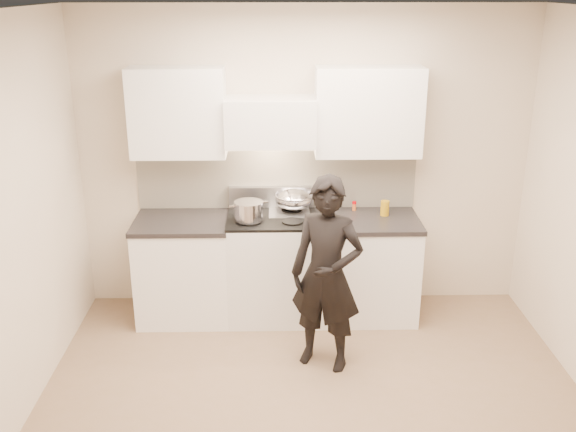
{
  "coord_description": "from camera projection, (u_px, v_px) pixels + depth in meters",
  "views": [
    {
      "loc": [
        -0.26,
        -3.8,
        2.85
      ],
      "look_at": [
        -0.16,
        1.05,
        1.08
      ],
      "focal_mm": 40.0,
      "sensor_mm": 36.0,
      "label": 1
    }
  ],
  "objects": [
    {
      "name": "oil_glass",
      "position": [
        385.0,
        208.0,
        5.64
      ],
      "size": [
        0.08,
        0.08,
        0.13
      ],
      "color": "#AE820F",
      "rests_on": "counter_right"
    },
    {
      "name": "ground_plane",
      "position": [
        314.0,
        410.0,
        4.55
      ],
      "size": [
        4.0,
        4.0,
        0.0
      ],
      "primitive_type": "plane",
      "color": "#806651"
    },
    {
      "name": "stove",
      "position": [
        272.0,
        266.0,
        5.72
      ],
      "size": [
        0.76,
        0.65,
        0.96
      ],
      "color": "white",
      "rests_on": "ground"
    },
    {
      "name": "counter_left",
      "position": [
        184.0,
        268.0,
        5.71
      ],
      "size": [
        0.82,
        0.67,
        0.92
      ],
      "color": "white",
      "rests_on": "ground"
    },
    {
      "name": "utensil_crock",
      "position": [
        330.0,
        200.0,
        5.77
      ],
      "size": [
        0.11,
        0.11,
        0.29
      ],
      "color": "#A3A5AC",
      "rests_on": "counter_right"
    },
    {
      "name": "spice_jar",
      "position": [
        354.0,
        206.0,
        5.77
      ],
      "size": [
        0.04,
        0.04,
        0.08
      ],
      "color": "#CB612A",
      "rests_on": "counter_right"
    },
    {
      "name": "wok",
      "position": [
        294.0,
        199.0,
        5.66
      ],
      "size": [
        0.34,
        0.42,
        0.28
      ],
      "color": "silver",
      "rests_on": "stove"
    },
    {
      "name": "person",
      "position": [
        327.0,
        275.0,
        4.85
      ],
      "size": [
        0.66,
        0.56,
        1.54
      ],
      "primitive_type": "imported",
      "rotation": [
        0.0,
        0.0,
        -0.4
      ],
      "color": "black",
      "rests_on": "ground"
    },
    {
      "name": "counter_right",
      "position": [
        364.0,
        266.0,
        5.74
      ],
      "size": [
        0.92,
        0.67,
        0.92
      ],
      "color": "white",
      "rests_on": "ground"
    },
    {
      "name": "stock_pot",
      "position": [
        249.0,
        211.0,
        5.41
      ],
      "size": [
        0.33,
        0.31,
        0.16
      ],
      "color": "silver",
      "rests_on": "stove"
    },
    {
      "name": "room_shell",
      "position": [
        305.0,
        179.0,
        4.35
      ],
      "size": [
        4.04,
        3.54,
        2.7
      ],
      "color": "beige",
      "rests_on": "ground"
    }
  ]
}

